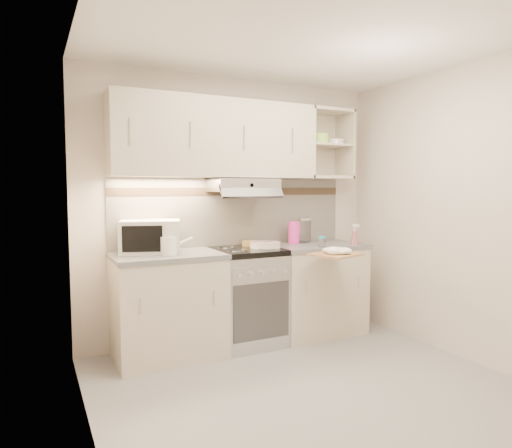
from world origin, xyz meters
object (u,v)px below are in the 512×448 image
object	(u,v)px
electric_range	(247,296)
glass_jar	(305,230)
plate_stack	(265,245)
cutting_board	(336,254)
pink_pitcher	(294,232)
watering_can	(170,245)
microwave	(151,236)
spray_bottle	(354,236)

from	to	relation	value
electric_range	glass_jar	xyz separation A→B (m)	(0.74, 0.18, 0.57)
plate_stack	cutting_board	bearing A→B (deg)	-47.52
pink_pitcher	cutting_board	distance (m)	0.66
watering_can	glass_jar	bearing A→B (deg)	24.42
microwave	spray_bottle	distance (m)	1.95
microwave	plate_stack	world-z (taller)	microwave
watering_can	glass_jar	world-z (taller)	glass_jar
glass_jar	electric_range	bearing A→B (deg)	-166.43
pink_pitcher	spray_bottle	size ratio (longest dim) A/B	1.04
plate_stack	glass_jar	bearing A→B (deg)	20.11
plate_stack	pink_pitcher	world-z (taller)	pink_pitcher
electric_range	cutting_board	distance (m)	0.91
pink_pitcher	glass_jar	world-z (taller)	glass_jar
watering_can	glass_jar	size ratio (longest dim) A/B	1.11
microwave	cutting_board	size ratio (longest dim) A/B	1.51
electric_range	spray_bottle	xyz separation A→B (m)	(1.06, -0.22, 0.53)
plate_stack	electric_range	bearing A→B (deg)	169.94
plate_stack	cutting_board	xyz separation A→B (m)	(0.45, -0.49, -0.06)
plate_stack	spray_bottle	size ratio (longest dim) A/B	1.31
microwave	watering_can	bearing A→B (deg)	-43.78
plate_stack	watering_can	bearing A→B (deg)	-176.76
electric_range	plate_stack	xyz separation A→B (m)	(0.17, -0.03, 0.48)
electric_range	glass_jar	size ratio (longest dim) A/B	3.62
electric_range	microwave	xyz separation A→B (m)	(-0.86, 0.12, 0.59)
pink_pitcher	glass_jar	xyz separation A→B (m)	(0.17, 0.06, 0.01)
microwave	watering_can	world-z (taller)	microwave
microwave	plate_stack	bearing A→B (deg)	8.85
glass_jar	cutting_board	size ratio (longest dim) A/B	0.65
glass_jar	cutting_board	world-z (taller)	glass_jar
electric_range	cutting_board	world-z (taller)	electric_range
microwave	spray_bottle	size ratio (longest dim) A/B	2.69
plate_stack	spray_bottle	world-z (taller)	spray_bottle
microwave	glass_jar	bearing A→B (deg)	19.15
pink_pitcher	glass_jar	bearing A→B (deg)	24.55
cutting_board	electric_range	bearing A→B (deg)	121.96
watering_can	pink_pitcher	size ratio (longest dim) A/B	1.23
pink_pitcher	spray_bottle	distance (m)	0.59
microwave	pink_pitcher	world-z (taller)	microwave
watering_can	pink_pitcher	distance (m)	1.34
electric_range	spray_bottle	distance (m)	1.21
microwave	plate_stack	distance (m)	1.05
microwave	watering_can	distance (m)	0.23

